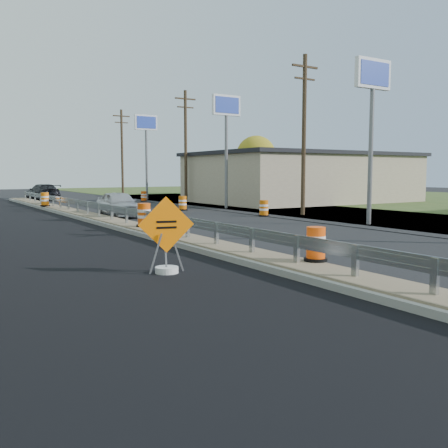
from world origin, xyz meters
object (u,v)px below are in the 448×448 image
barrel_median_mid (144,215)px  car_dark_far (43,192)px  barrel_median_far (45,200)px  barrel_shoulder_near (264,209)px  barrel_shoulder_far (144,197)px  barrel_shoulder_mid (183,204)px  car_silver (119,204)px  caution_sign (167,254)px  barrel_median_near (316,245)px

barrel_median_mid → car_dark_far: car_dark_far is taller
barrel_median_mid → barrel_median_far: bearing=92.3°
barrel_shoulder_near → car_dark_far: car_dark_far is taller
barrel_shoulder_far → barrel_shoulder_mid: bearing=-100.0°
car_silver → car_dark_far: car_dark_far is taller
barrel_median_far → barrel_median_mid: bearing=-87.7°
barrel_shoulder_far → car_dark_far: car_dark_far is taller
caution_sign → barrel_shoulder_far: 32.55m
barrel_median_near → barrel_shoulder_mid: barrel_median_near is taller
barrel_shoulder_near → car_dark_far: 26.11m
barrel_median_near → barrel_shoulder_near: size_ratio=0.95×
barrel_shoulder_near → barrel_shoulder_far: barrel_shoulder_near is taller
caution_sign → barrel_median_far: bearing=99.7°
barrel_median_mid → barrel_shoulder_far: size_ratio=1.11×
caution_sign → barrel_median_far: 24.59m
caution_sign → barrel_median_mid: 9.14m
barrel_shoulder_mid → barrel_shoulder_far: barrel_shoulder_mid is taller
caution_sign → barrel_median_near: 3.88m
caution_sign → barrel_shoulder_mid: 21.31m
barrel_shoulder_mid → barrel_median_far: bearing=143.5°
car_dark_far → barrel_shoulder_far: bearing=130.8°
car_silver → car_dark_far: size_ratio=0.84×
barrel_median_mid → barrel_shoulder_far: (9.12, 21.58, -0.28)m
barrel_shoulder_far → car_silver: 15.69m
barrel_shoulder_far → car_silver: (-7.40, -13.83, 0.31)m
barrel_shoulder_near → car_dark_far: size_ratio=0.18×
barrel_median_near → barrel_median_mid: size_ratio=0.89×
barrel_median_near → barrel_shoulder_mid: 21.42m
barrel_shoulder_far → car_silver: car_silver is taller
car_silver → barrel_shoulder_far: bearing=64.2°
barrel_median_mid → car_dark_far: bearing=86.1°
barrel_median_far → barrel_shoulder_far: (9.75, 5.73, -0.25)m
barrel_median_mid → barrel_shoulder_near: (8.97, 3.47, -0.26)m
barrel_shoulder_near → car_dark_far: (-7.00, 25.15, 0.30)m
caution_sign → barrel_shoulder_mid: (10.14, 18.74, -0.03)m
barrel_median_far → car_silver: (2.35, -8.10, 0.05)m
barrel_median_near → car_silver: size_ratio=0.21×
barrel_shoulder_near → barrel_shoulder_far: size_ratio=1.04×
barrel_median_mid → barrel_shoulder_near: size_ratio=1.06×
car_dark_far → barrel_median_far: bearing=73.9°
barrel_median_mid → barrel_shoulder_near: bearing=21.1°
barrel_median_mid → barrel_shoulder_near: 9.62m
barrel_median_far → caution_sign: bearing=-95.6°
caution_sign → car_silver: bearing=89.1°
barrel_median_far → barrel_shoulder_near: size_ratio=1.01×
barrel_median_near → barrel_median_mid: 10.26m
barrel_median_near → car_dark_far: car_dark_far is taller
barrel_shoulder_near → caution_sign: bearing=-134.8°
caution_sign → barrel_median_far: size_ratio=2.05×
barrel_median_near → barrel_shoulder_far: (8.65, 31.82, -0.23)m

